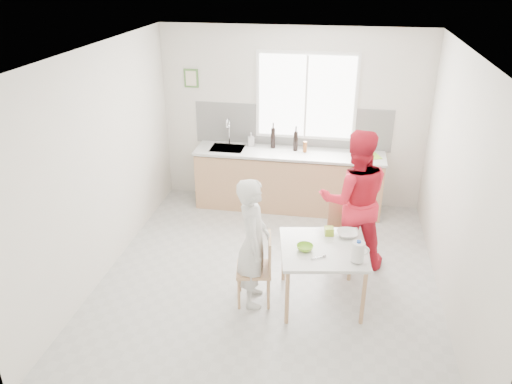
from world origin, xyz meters
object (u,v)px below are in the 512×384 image
bowl_white (347,234)px  dining_table (322,253)px  chair_far (342,231)px  bowl_green (305,248)px  milk_jug (358,251)px  wine_bottle_a (273,138)px  chair_left (259,266)px  wine_bottle_b (296,141)px  person_red (354,200)px  person_white (253,243)px

bowl_white → dining_table: bearing=-130.6°
dining_table → chair_far: size_ratio=1.29×
bowl_green → milk_jug: milk_jug is taller
bowl_green → wine_bottle_a: bearing=105.8°
chair_left → wine_bottle_b: wine_bottle_b is taller
milk_jug → chair_left: bearing=164.5°
person_red → wine_bottle_b: (-0.87, 1.51, 0.18)m
bowl_green → wine_bottle_b: (-0.36, 2.45, 0.34)m
chair_far → bowl_green: chair_far is taller
bowl_green → bowl_white: same height
person_white → bowl_white: person_white is taller
bowl_green → milk_jug: size_ratio=0.77×
milk_jug → wine_bottle_a: wine_bottle_a is taller
person_white → milk_jug: size_ratio=6.39×
wine_bottle_a → wine_bottle_b: (0.35, -0.06, -0.01)m
dining_table → bowl_green: bearing=-156.4°
person_white → milk_jug: 1.12m
dining_table → wine_bottle_a: (-0.90, 2.42, 0.46)m
wine_bottle_b → chair_far: bearing=-63.2°
wine_bottle_b → person_red: bearing=-59.9°
bowl_white → wine_bottle_b: wine_bottle_b is taller
chair_left → person_red: 1.46m
person_red → dining_table: bearing=59.7°
person_white → person_red: size_ratio=0.85×
dining_table → wine_bottle_b: 2.47m
wine_bottle_b → person_white: bearing=-94.5°
dining_table → wine_bottle_b: wine_bottle_b is taller
chair_left → milk_jug: bearing=74.5°
wine_bottle_a → wine_bottle_b: size_ratio=1.07×
bowl_green → wine_bottle_a: size_ratio=0.56×
chair_far → wine_bottle_a: size_ratio=2.52×
bowl_green → chair_left: bearing=-176.3°
chair_far → person_red: size_ratio=0.45×
person_white → dining_table: bearing=-90.0°
chair_left → bowl_white: (0.93, 0.41, 0.27)m
bowl_green → wine_bottle_a: (-0.71, 2.50, 0.35)m
bowl_green → wine_bottle_b: bearing=98.4°
dining_table → person_red: bearing=69.3°
chair_far → person_white: size_ratio=0.54×
chair_left → chair_far: chair_left is taller
chair_far → bowl_white: bearing=-95.1°
person_white → bowl_green: 0.56m
dining_table → chair_left: size_ratio=1.26×
dining_table → wine_bottle_a: 2.62m
person_white → wine_bottle_b: person_white is taller
chair_left → chair_far: size_ratio=1.02×
chair_left → person_white: bearing=-90.0°
chair_far → bowl_green: (-0.40, -0.94, 0.28)m
dining_table → chair_left: 0.71m
person_white → bowl_green: person_white is taller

